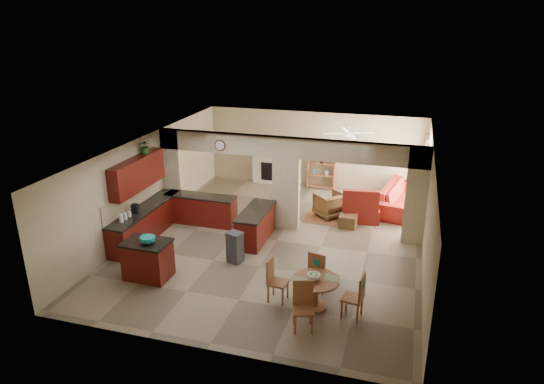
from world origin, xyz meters
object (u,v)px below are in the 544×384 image
(dining_table, at_px, (315,288))
(sofa, at_px, (402,197))
(kitchen_island, at_px, (148,259))
(armchair, at_px, (330,205))

(dining_table, relative_size, sofa, 0.37)
(kitchen_island, distance_m, armchair, 6.23)
(kitchen_island, distance_m, sofa, 8.58)
(dining_table, bearing_deg, armchair, 96.44)
(kitchen_island, xyz_separation_m, armchair, (3.59, 5.09, -0.10))
(sofa, height_order, armchair, sofa)
(dining_table, bearing_deg, kitchen_island, 177.77)
(armchair, bearing_deg, dining_table, 51.80)
(dining_table, xyz_separation_m, sofa, (1.58, 6.52, -0.07))
(armchair, bearing_deg, kitchen_island, 10.23)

